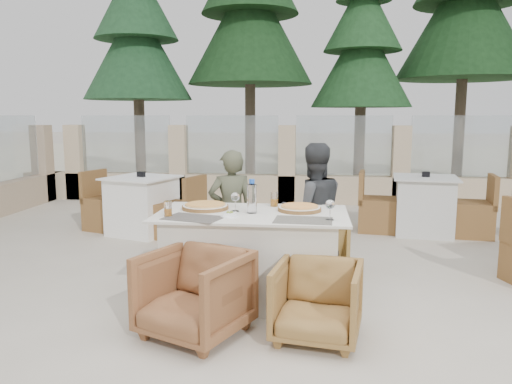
# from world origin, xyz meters

# --- Properties ---
(ground) EXTENTS (80.00, 80.00, 0.00)m
(ground) POSITION_xyz_m (0.00, 0.00, 0.00)
(ground) COLOR beige
(ground) RESTS_ON ground
(sand_patch) EXTENTS (30.00, 16.00, 0.01)m
(sand_patch) POSITION_xyz_m (0.00, 14.00, 0.01)
(sand_patch) COLOR beige
(sand_patch) RESTS_ON ground
(perimeter_wall_far) EXTENTS (10.00, 0.34, 1.60)m
(perimeter_wall_far) POSITION_xyz_m (0.00, 4.80, 0.80)
(perimeter_wall_far) COLOR beige
(perimeter_wall_far) RESTS_ON ground
(pine_far_left) EXTENTS (2.42, 2.42, 5.50)m
(pine_far_left) POSITION_xyz_m (-3.50, 7.00, 2.75)
(pine_far_left) COLOR #214F2A
(pine_far_left) RESTS_ON ground
(pine_mid_left) EXTENTS (2.86, 2.86, 6.50)m
(pine_mid_left) POSITION_xyz_m (-1.00, 7.50, 3.25)
(pine_mid_left) COLOR #1B401C
(pine_mid_left) RESTS_ON ground
(pine_centre) EXTENTS (2.20, 2.20, 5.00)m
(pine_centre) POSITION_xyz_m (1.50, 7.20, 2.50)
(pine_centre) COLOR #224F25
(pine_centre) RESTS_ON ground
(pine_mid_right) EXTENTS (2.99, 2.99, 6.80)m
(pine_mid_right) POSITION_xyz_m (3.80, 7.80, 3.40)
(pine_mid_right) COLOR #1A3F1C
(pine_mid_right) RESTS_ON ground
(dining_table) EXTENTS (1.60, 0.90, 0.77)m
(dining_table) POSITION_xyz_m (-0.05, -0.09, 0.39)
(dining_table) COLOR silver
(dining_table) RESTS_ON ground
(placemat_near_left) EXTENTS (0.51, 0.41, 0.00)m
(placemat_near_left) POSITION_xyz_m (-0.49, -0.36, 0.77)
(placemat_near_left) COLOR #534D47
(placemat_near_left) RESTS_ON dining_table
(placemat_near_right) EXTENTS (0.47, 0.33, 0.00)m
(placemat_near_right) POSITION_xyz_m (0.38, -0.35, 0.77)
(placemat_near_right) COLOR #625D54
(placemat_near_right) RESTS_ON dining_table
(pizza_left) EXTENTS (0.52, 0.52, 0.05)m
(pizza_left) POSITION_xyz_m (-0.48, 0.03, 0.80)
(pizza_left) COLOR orange
(pizza_left) RESTS_ON dining_table
(pizza_right) EXTENTS (0.38, 0.38, 0.05)m
(pizza_right) POSITION_xyz_m (0.34, 0.04, 0.79)
(pizza_right) COLOR orange
(pizza_right) RESTS_ON dining_table
(water_bottle) EXTENTS (0.10, 0.10, 0.29)m
(water_bottle) POSITION_xyz_m (-0.05, -0.10, 0.91)
(water_bottle) COLOR #ACC4E2
(water_bottle) RESTS_ON dining_table
(wine_glass_centre) EXTENTS (0.09, 0.09, 0.18)m
(wine_glass_centre) POSITION_xyz_m (-0.20, -0.05, 0.86)
(wine_glass_centre) COLOR silver
(wine_glass_centre) RESTS_ON dining_table
(wine_glass_corner) EXTENTS (0.10, 0.10, 0.18)m
(wine_glass_corner) POSITION_xyz_m (0.59, -0.32, 0.86)
(wine_glass_corner) COLOR white
(wine_glass_corner) RESTS_ON dining_table
(beer_glass_left) EXTENTS (0.08, 0.08, 0.13)m
(beer_glass_left) POSITION_xyz_m (-0.71, -0.31, 0.83)
(beer_glass_left) COLOR orange
(beer_glass_left) RESTS_ON dining_table
(beer_glass_right) EXTENTS (0.07, 0.07, 0.13)m
(beer_glass_right) POSITION_xyz_m (0.11, 0.22, 0.84)
(beer_glass_right) COLOR orange
(beer_glass_right) RESTS_ON dining_table
(olive_dish) EXTENTS (0.12, 0.12, 0.04)m
(olive_dish) POSITION_xyz_m (-0.21, -0.27, 0.79)
(olive_dish) COLOR white
(olive_dish) RESTS_ON dining_table
(armchair_far_left) EXTENTS (0.83, 0.84, 0.61)m
(armchair_far_left) POSITION_xyz_m (-0.52, 0.84, 0.30)
(armchair_far_left) COLOR olive
(armchair_far_left) RESTS_ON ground
(armchair_far_right) EXTENTS (0.82, 0.83, 0.59)m
(armchair_far_right) POSITION_xyz_m (0.41, 0.70, 0.29)
(armchair_far_right) COLOR olive
(armchair_far_right) RESTS_ON ground
(armchair_near_left) EXTENTS (0.89, 0.90, 0.63)m
(armchair_near_left) POSITION_xyz_m (-0.38, -0.82, 0.31)
(armchair_near_left) COLOR brown
(armchair_near_left) RESTS_ON ground
(armchair_near_right) EXTENTS (0.69, 0.70, 0.55)m
(armchair_near_right) POSITION_xyz_m (0.50, -0.78, 0.28)
(armchair_near_right) COLOR olive
(armchair_near_right) RESTS_ON ground
(diner_left) EXTENTS (0.52, 0.41, 1.25)m
(diner_left) POSITION_xyz_m (-0.35, 0.63, 0.63)
(diner_left) COLOR #4A4D38
(diner_left) RESTS_ON ground
(diner_right) EXTENTS (0.76, 0.67, 1.33)m
(diner_right) POSITION_xyz_m (0.46, 0.53, 0.66)
(diner_right) COLOR #35373A
(diner_right) RESTS_ON ground
(bg_table_a) EXTENTS (1.82, 1.30, 0.77)m
(bg_table_a) POSITION_xyz_m (-1.80, 2.17, 0.39)
(bg_table_a) COLOR white
(bg_table_a) RESTS_ON ground
(bg_table_b) EXTENTS (1.74, 1.05, 0.77)m
(bg_table_b) POSITION_xyz_m (1.95, 2.59, 0.39)
(bg_table_b) COLOR silver
(bg_table_b) RESTS_ON ground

